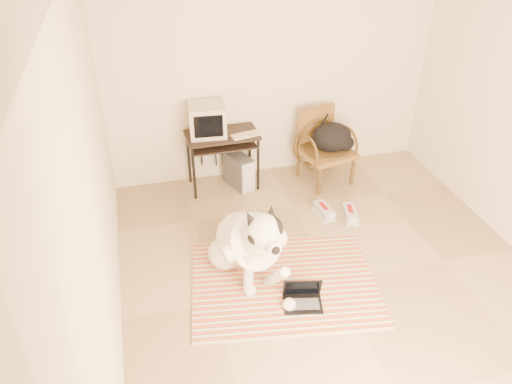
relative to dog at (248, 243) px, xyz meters
name	(u,v)px	position (x,y,z in m)	size (l,w,h in m)	color
floor	(335,281)	(0.78, -0.31, -0.39)	(4.50, 4.50, 0.00)	#9F8761
wall_back	(273,69)	(0.78, 1.94, 0.96)	(4.50, 4.50, 0.00)	beige
wall_left	(95,191)	(-1.22, -0.31, 0.96)	(4.50, 4.50, 0.00)	beige
rug	(284,282)	(0.29, -0.21, -0.38)	(1.91, 1.57, 0.02)	#E04C24
dog	(248,243)	(0.00, 0.00, 0.00)	(0.66, 1.29, 0.98)	white
laptop	(303,297)	(0.38, -0.51, -0.31)	(0.39, 0.32, 0.24)	black
computer_desk	(222,142)	(0.09, 1.66, 0.22)	(0.86, 0.49, 0.71)	black
crt_monitor	(207,119)	(-0.07, 1.72, 0.51)	(0.45, 0.43, 0.37)	#C1B197
desk_keyboard	(246,135)	(0.35, 1.56, 0.34)	(0.35, 0.13, 0.02)	#C1B197
pc_tower	(239,171)	(0.27, 1.63, -0.18)	(0.33, 0.49, 0.42)	#4C4C4F
rattan_chair	(324,147)	(1.34, 1.54, 0.06)	(0.70, 0.69, 0.90)	olive
backpack	(334,138)	(1.43, 1.49, 0.19)	(0.52, 0.40, 0.36)	black
sneaker_left	(324,211)	(1.07, 0.75, -0.34)	(0.17, 0.34, 0.12)	white
sneaker_right	(350,214)	(1.33, 0.63, -0.34)	(0.20, 0.35, 0.12)	white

